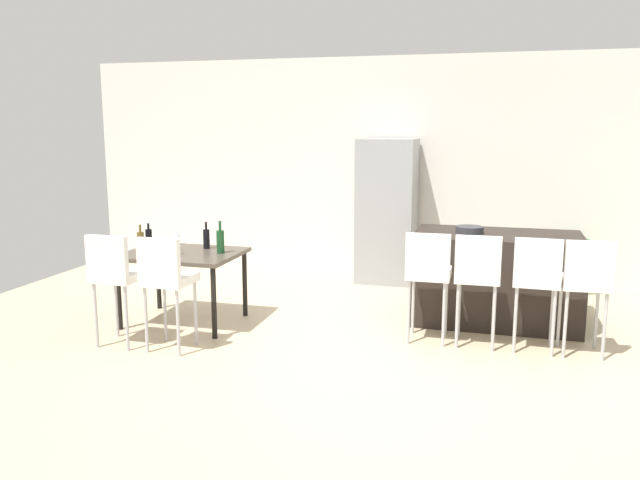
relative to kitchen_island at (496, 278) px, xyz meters
name	(u,v)px	position (x,y,z in m)	size (l,w,h in m)	color
ground_plane	(407,345)	(-0.76, -0.98, -0.46)	(10.00, 10.00, 0.00)	#C6B28E
back_wall	(440,168)	(-0.76, 1.90, 0.99)	(10.00, 0.12, 2.90)	silver
kitchen_island	(496,278)	(0.00, 0.00, 0.00)	(1.66, 0.93, 0.92)	black
bar_chair_left	(428,269)	(-0.61, -0.85, 0.24)	(0.41, 0.41, 1.05)	white
bar_chair_middle	(478,272)	(-0.16, -0.85, 0.24)	(0.40, 0.40, 1.05)	white
bar_chair_right	(537,276)	(0.34, -0.85, 0.24)	(0.41, 0.41, 1.05)	white
bar_chair_far	(586,279)	(0.75, -0.85, 0.24)	(0.43, 0.43, 1.05)	white
dining_table	(183,259)	(-3.08, -0.91, 0.21)	(1.15, 0.89, 0.74)	#4C4238
dining_chair_near	(115,272)	(-3.34, -1.72, 0.24)	(0.40, 0.40, 1.05)	white
dining_chair_far	(166,275)	(-2.82, -1.72, 0.24)	(0.41, 0.41, 1.05)	white
wine_bottle_end	(220,241)	(-2.68, -0.85, 0.40)	(0.08, 0.08, 0.33)	#194723
wine_bottle_right	(206,238)	(-2.93, -0.67, 0.39)	(0.07, 0.07, 0.28)	black
wine_bottle_near	(149,239)	(-3.48, -0.87, 0.39)	(0.07, 0.07, 0.27)	black
wine_bottle_left	(141,242)	(-3.48, -1.03, 0.39)	(0.07, 0.07, 0.28)	brown
wine_glass_middle	(177,234)	(-3.32, -0.57, 0.40)	(0.07, 0.07, 0.17)	silver
wine_glass_far	(177,242)	(-3.07, -1.03, 0.40)	(0.07, 0.07, 0.17)	silver
refrigerator	(387,211)	(-1.39, 1.46, 0.46)	(0.72, 0.68, 1.84)	#939699
fruit_bowl	(470,230)	(-0.28, -0.03, 0.50)	(0.28, 0.28, 0.07)	#333338
potted_plant	(581,260)	(0.99, 1.45, -0.06)	(0.48, 0.48, 0.67)	beige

